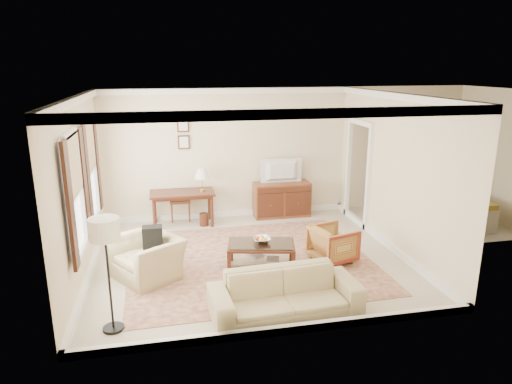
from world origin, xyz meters
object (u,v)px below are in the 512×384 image
object	(u,v)px
club_armchair	(147,251)
sofa	(285,287)
tv	(282,164)
coffee_table	(261,249)
writing_desk	(182,197)
sideboard	(282,199)
striped_armchair	(333,242)

from	to	relation	value
club_armchair	sofa	world-z (taller)	club_armchair
tv	club_armchair	xyz separation A→B (m)	(-2.95, -2.60, -0.78)
coffee_table	sofa	size ratio (longest dim) A/B	0.59
writing_desk	sideboard	size ratio (longest dim) A/B	1.06
writing_desk	coffee_table	bearing A→B (deg)	-64.92
writing_desk	striped_armchair	bearing A→B (deg)	-44.79
coffee_table	striped_armchair	xyz separation A→B (m)	(1.31, 0.06, -0.01)
coffee_table	club_armchair	bearing A→B (deg)	177.69
sideboard	club_armchair	xyz separation A→B (m)	(-2.95, -2.62, 0.06)
club_armchair	striped_armchair	bearing A→B (deg)	56.05
sideboard	striped_armchair	bearing A→B (deg)	-84.79
striped_armchair	sofa	size ratio (longest dim) A/B	0.34
striped_armchair	sofa	xyz separation A→B (m)	(-1.30, -1.55, 0.05)
sideboard	tv	world-z (taller)	tv
tv	striped_armchair	distance (m)	2.78
tv	coffee_table	bearing A→B (deg)	68.23
writing_desk	club_armchair	distance (m)	2.56
sideboard	sofa	world-z (taller)	sofa
coffee_table	tv	bearing A→B (deg)	68.23
writing_desk	tv	xyz separation A→B (m)	(2.26, 0.14, 0.60)
sofa	writing_desk	bearing A→B (deg)	103.09
sideboard	tv	bearing A→B (deg)	-90.00
striped_armchair	club_armchair	distance (m)	3.20
striped_armchair	tv	bearing A→B (deg)	-10.58
sofa	coffee_table	bearing A→B (deg)	87.04
sofa	club_armchair	bearing A→B (deg)	136.95
tv	coffee_table	size ratio (longest dim) A/B	0.73
striped_armchair	sideboard	bearing A→B (deg)	-10.62
coffee_table	club_armchair	world-z (taller)	club_armchair
writing_desk	striped_armchair	size ratio (longest dim) A/B	1.92
coffee_table	striped_armchair	world-z (taller)	striped_armchair
tv	writing_desk	bearing A→B (deg)	3.66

